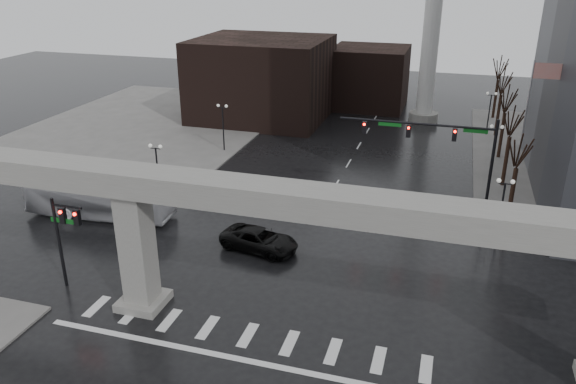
% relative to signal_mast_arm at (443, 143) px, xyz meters
% --- Properties ---
extents(ground, '(160.00, 160.00, 0.00)m').
position_rel_signal_mast_arm_xyz_m(ground, '(-8.99, -18.80, -5.83)').
color(ground, black).
rests_on(ground, ground).
extents(sidewalk_nw, '(28.00, 36.00, 0.15)m').
position_rel_signal_mast_arm_xyz_m(sidewalk_nw, '(-34.99, 17.20, -5.75)').
color(sidewalk_nw, slate).
rests_on(sidewalk_nw, ground).
extents(elevated_guideway, '(48.00, 2.60, 8.70)m').
position_rel_signal_mast_arm_xyz_m(elevated_guideway, '(-7.73, -18.80, 1.05)').
color(elevated_guideway, gray).
rests_on(elevated_guideway, ground).
extents(building_far_left, '(16.00, 14.00, 10.00)m').
position_rel_signal_mast_arm_xyz_m(building_far_left, '(-22.99, 23.20, -0.83)').
color(building_far_left, black).
rests_on(building_far_left, ground).
extents(building_far_mid, '(10.00, 10.00, 8.00)m').
position_rel_signal_mast_arm_xyz_m(building_far_mid, '(-10.99, 33.20, -1.83)').
color(building_far_mid, black).
rests_on(building_far_mid, ground).
extents(smokestack, '(3.60, 3.60, 30.00)m').
position_rel_signal_mast_arm_xyz_m(smokestack, '(-2.99, 27.20, 7.52)').
color(smokestack, silver).
rests_on(smokestack, ground).
extents(signal_mast_arm, '(12.12, 0.43, 8.00)m').
position_rel_signal_mast_arm_xyz_m(signal_mast_arm, '(0.00, 0.00, 0.00)').
color(signal_mast_arm, black).
rests_on(signal_mast_arm, ground).
extents(signal_left_pole, '(2.30, 0.30, 6.00)m').
position_rel_signal_mast_arm_xyz_m(signal_left_pole, '(-21.24, -18.30, -1.76)').
color(signal_left_pole, black).
rests_on(signal_left_pole, ground).
extents(flagpole_assembly, '(2.06, 0.12, 12.00)m').
position_rel_signal_mast_arm_xyz_m(flagpole_assembly, '(6.30, 3.20, 1.70)').
color(flagpole_assembly, silver).
rests_on(flagpole_assembly, ground).
extents(lamp_right_0, '(1.22, 0.32, 5.11)m').
position_rel_signal_mast_arm_xyz_m(lamp_right_0, '(4.51, -4.80, -2.36)').
color(lamp_right_0, black).
rests_on(lamp_right_0, ground).
extents(lamp_right_1, '(1.22, 0.32, 5.11)m').
position_rel_signal_mast_arm_xyz_m(lamp_right_1, '(4.51, 9.20, -2.36)').
color(lamp_right_1, black).
rests_on(lamp_right_1, ground).
extents(lamp_right_2, '(1.22, 0.32, 5.11)m').
position_rel_signal_mast_arm_xyz_m(lamp_right_2, '(4.51, 23.20, -2.36)').
color(lamp_right_2, black).
rests_on(lamp_right_2, ground).
extents(lamp_left_0, '(1.22, 0.32, 5.11)m').
position_rel_signal_mast_arm_xyz_m(lamp_left_0, '(-22.49, -4.80, -2.36)').
color(lamp_left_0, black).
rests_on(lamp_left_0, ground).
extents(lamp_left_1, '(1.22, 0.32, 5.11)m').
position_rel_signal_mast_arm_xyz_m(lamp_left_1, '(-22.49, 9.20, -2.36)').
color(lamp_left_1, black).
rests_on(lamp_left_1, ground).
extents(lamp_left_2, '(1.22, 0.32, 5.11)m').
position_rel_signal_mast_arm_xyz_m(lamp_left_2, '(-22.49, 23.20, -2.36)').
color(lamp_left_2, black).
rests_on(lamp_left_2, ground).
extents(tree_right_0, '(1.09, 1.58, 7.50)m').
position_rel_signal_mast_arm_xyz_m(tree_right_0, '(5.54, -0.78, -3.04)').
color(tree_right_0, black).
rests_on(tree_right_0, ground).
extents(tree_right_1, '(1.09, 1.61, 7.67)m').
position_rel_signal_mast_arm_xyz_m(tree_right_1, '(5.54, 7.22, -2.98)').
color(tree_right_1, black).
rests_on(tree_right_1, ground).
extents(tree_right_2, '(1.10, 1.63, 7.85)m').
position_rel_signal_mast_arm_xyz_m(tree_right_2, '(5.54, 15.22, -2.91)').
color(tree_right_2, black).
rests_on(tree_right_2, ground).
extents(tree_right_3, '(1.11, 1.66, 8.02)m').
position_rel_signal_mast_arm_xyz_m(tree_right_3, '(5.54, 23.22, -2.85)').
color(tree_right_3, black).
rests_on(tree_right_3, ground).
extents(tree_right_4, '(1.12, 1.69, 8.19)m').
position_rel_signal_mast_arm_xyz_m(tree_right_4, '(5.54, 31.22, -2.79)').
color(tree_right_4, black).
rests_on(tree_right_4, ground).
extents(pickup_truck, '(5.96, 3.56, 1.55)m').
position_rel_signal_mast_arm_xyz_m(pickup_truck, '(-11.62, -10.37, -5.05)').
color(pickup_truck, black).
rests_on(pickup_truck, ground).
extents(city_bus, '(12.01, 3.63, 3.30)m').
position_rel_signal_mast_arm_xyz_m(city_bus, '(-25.62, -8.73, -4.18)').
color(city_bus, '#B9B8BE').
rests_on(city_bus, ground).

